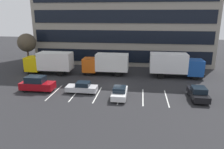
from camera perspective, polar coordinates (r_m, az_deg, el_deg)
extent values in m
plane|color=#262628|center=(29.81, 0.12, -3.01)|extent=(120.00, 120.00, 0.00)
cube|color=gray|center=(46.11, 3.26, 17.29)|extent=(34.18, 12.83, 21.60)
cube|color=black|center=(40.39, 2.32, 4.93)|extent=(32.81, 0.16, 2.30)
cube|color=black|center=(39.86, 2.37, 10.01)|extent=(32.81, 0.16, 2.30)
cube|color=black|center=(39.65, 2.44, 15.19)|extent=(32.81, 0.16, 2.30)
cube|color=silver|center=(28.27, -15.15, -4.65)|extent=(0.14, 5.40, 0.01)
cube|color=silver|center=(27.33, -9.71, -5.03)|extent=(0.14, 5.40, 0.01)
cube|color=silver|center=(26.65, -3.93, -5.39)|extent=(0.14, 5.40, 0.01)
cube|color=silver|center=(26.25, 2.10, -5.70)|extent=(0.14, 5.40, 0.01)
cube|color=silver|center=(26.15, 8.25, -5.95)|extent=(0.14, 5.40, 0.01)
cube|color=silver|center=(26.35, 14.38, -6.13)|extent=(0.14, 5.40, 0.01)
cube|color=#194799|center=(35.30, 21.15, 1.82)|extent=(2.37, 2.59, 2.37)
cube|color=black|center=(35.49, 23.06, 2.48)|extent=(0.06, 2.18, 1.04)
cube|color=white|center=(34.45, 14.78, 3.07)|extent=(5.61, 2.70, 2.91)
cube|color=black|center=(35.86, 22.92, 0.15)|extent=(0.22, 2.59, 0.43)
cylinder|color=black|center=(36.64, 20.59, 0.45)|extent=(1.08, 0.32, 1.08)
cylinder|color=black|center=(34.55, 21.36, -0.53)|extent=(1.08, 0.32, 1.08)
cylinder|color=black|center=(35.83, 12.60, 0.76)|extent=(1.08, 0.32, 1.08)
cylinder|color=black|center=(33.69, 12.89, -0.22)|extent=(1.08, 0.32, 1.08)
cube|color=yellow|center=(37.95, -20.17, 2.75)|extent=(2.28, 2.49, 2.28)
cube|color=black|center=(38.39, -21.72, 3.43)|extent=(0.06, 2.09, 1.01)
cube|color=white|center=(36.20, -14.86, 3.52)|extent=(5.40, 2.60, 2.80)
cube|color=black|center=(38.74, -21.60, 1.35)|extent=(0.21, 2.49, 0.42)
cylinder|color=black|center=(37.30, -20.76, 0.66)|extent=(1.04, 0.31, 1.04)
cylinder|color=black|center=(39.13, -19.30, 1.48)|extent=(1.04, 0.31, 1.04)
cylinder|color=black|center=(35.24, -13.69, 0.40)|extent=(1.04, 0.31, 1.04)
cylinder|color=black|center=(37.17, -12.51, 1.28)|extent=(1.04, 0.31, 1.04)
cube|color=#D85914|center=(35.33, -5.89, 2.60)|extent=(2.18, 2.38, 2.18)
cube|color=black|center=(35.50, -7.59, 3.33)|extent=(0.06, 2.00, 0.96)
cube|color=white|center=(34.54, 0.02, 3.31)|extent=(5.16, 2.48, 2.68)
cube|color=black|center=(35.84, -7.62, 1.18)|extent=(0.20, 2.38, 0.40)
cylinder|color=black|center=(34.64, -6.23, 0.46)|extent=(0.99, 0.30, 0.99)
cylinder|color=black|center=(36.55, -5.47, 1.31)|extent=(0.99, 0.30, 0.99)
cylinder|color=black|center=(33.83, 1.52, 0.18)|extent=(0.99, 0.30, 0.99)
cylinder|color=black|center=(35.79, 1.88, 1.05)|extent=(0.99, 0.30, 0.99)
cube|color=silver|center=(27.42, -8.07, -3.70)|extent=(3.91, 1.64, 0.64)
cube|color=black|center=(27.18, -7.72, -2.55)|extent=(1.64, 1.44, 0.55)
cylinder|color=black|center=(27.24, -10.99, -4.57)|extent=(0.55, 0.20, 0.55)
cylinder|color=black|center=(28.50, -10.10, -3.59)|extent=(0.55, 0.20, 0.55)
cylinder|color=black|center=(26.56, -5.86, -4.89)|extent=(0.55, 0.20, 0.55)
cylinder|color=black|center=(27.85, -5.18, -3.87)|extent=(0.55, 0.20, 0.55)
cube|color=maroon|center=(29.32, -19.24, -2.80)|extent=(4.32, 1.83, 0.89)
cube|color=black|center=(29.17, -19.77, -1.20)|extent=(2.38, 1.61, 0.80)
cylinder|color=black|center=(29.54, -16.08, -3.19)|extent=(0.64, 0.21, 0.64)
cylinder|color=black|center=(28.17, -17.37, -4.23)|extent=(0.64, 0.21, 0.64)
cylinder|color=black|center=(30.74, -20.81, -2.87)|extent=(0.64, 0.21, 0.64)
cylinder|color=black|center=(29.43, -22.27, -3.85)|extent=(0.64, 0.21, 0.64)
cube|color=white|center=(25.53, 2.05, -5.03)|extent=(1.66, 3.97, 0.65)
cube|color=black|center=(25.14, 2.02, -3.92)|extent=(1.46, 1.67, 0.55)
cylinder|color=black|center=(26.88, 0.79, -4.54)|extent=(0.20, 0.55, 0.55)
cylinder|color=black|center=(26.76, 3.86, -4.67)|extent=(0.20, 0.55, 0.55)
cylinder|color=black|center=(24.54, 0.06, -6.59)|extent=(0.20, 0.55, 0.55)
cylinder|color=black|center=(24.40, 3.43, -6.75)|extent=(0.20, 0.55, 0.55)
cube|color=black|center=(27.07, 21.93, -4.91)|extent=(1.77, 4.24, 0.69)
cube|color=black|center=(26.67, 22.18, -3.78)|extent=(1.56, 1.78, 0.59)
cylinder|color=black|center=(28.23, 19.72, -4.46)|extent=(0.22, 0.59, 0.59)
cylinder|color=black|center=(28.60, 22.74, -4.51)|extent=(0.22, 0.59, 0.59)
cylinder|color=black|center=(25.76, 20.90, -6.53)|extent=(0.22, 0.59, 0.59)
cylinder|color=black|center=(26.16, 24.19, -6.56)|extent=(0.22, 0.59, 0.59)
cylinder|color=#473323|center=(42.90, -21.38, 4.02)|extent=(0.28, 0.28, 3.27)
sphere|color=#4C4233|center=(42.44, -21.78, 7.90)|extent=(3.33, 3.33, 3.33)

